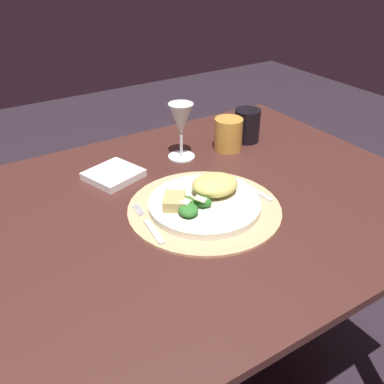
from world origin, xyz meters
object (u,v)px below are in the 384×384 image
object	(u,v)px
wine_glass	(181,122)
amber_tumbler	(228,134)
spoon	(245,185)
dark_tumbler	(247,125)
napkin	(114,175)
fork	(149,225)
dining_table	(185,256)
dinner_plate	(204,204)

from	to	relation	value
wine_glass	amber_tumbler	size ratio (longest dim) A/B	1.68
spoon	dark_tumbler	size ratio (longest dim) A/B	1.40
napkin	amber_tumbler	xyz separation A→B (m)	(0.34, -0.02, 0.04)
spoon	amber_tumbler	xyz separation A→B (m)	(0.10, 0.20, 0.04)
amber_tumbler	spoon	bearing A→B (deg)	-116.22
fork	amber_tumbler	bearing A→B (deg)	31.19
fork	napkin	bearing A→B (deg)	83.52
spoon	wine_glass	distance (m)	0.24
fork	amber_tumbler	xyz separation A→B (m)	(0.36, 0.22, 0.04)
napkin	amber_tumbler	bearing A→B (deg)	-3.02
dining_table	dark_tumbler	size ratio (longest dim) A/B	12.28
dinner_plate	fork	distance (m)	0.13
dining_table	dark_tumbler	bearing A→B (deg)	30.47
spoon	wine_glass	size ratio (longest dim) A/B	0.87
dark_tumbler	napkin	bearing A→B (deg)	-179.98
fork	dinner_plate	bearing A→B (deg)	-1.44
dinner_plate	dark_tumbler	size ratio (longest dim) A/B	2.62
dining_table	wine_glass	size ratio (longest dim) A/B	7.65
spoon	napkin	world-z (taller)	napkin
wine_glass	spoon	bearing A→B (deg)	-80.23
dining_table	fork	xyz separation A→B (m)	(-0.11, -0.04, 0.16)
dining_table	dinner_plate	size ratio (longest dim) A/B	4.70
fork	napkin	world-z (taller)	napkin
dining_table	fork	world-z (taller)	fork
amber_tumbler	dark_tumbler	distance (m)	0.08
napkin	wine_glass	world-z (taller)	wine_glass
dining_table	napkin	xyz separation A→B (m)	(-0.08, 0.20, 0.16)
spoon	amber_tumbler	bearing A→B (deg)	63.78
fork	amber_tumbler	size ratio (longest dim) A/B	1.75
wine_glass	amber_tumbler	world-z (taller)	wine_glass
napkin	spoon	bearing A→B (deg)	-42.03
dining_table	amber_tumbler	distance (m)	0.36
dinner_plate	napkin	size ratio (longest dim) A/B	2.06
wine_glass	amber_tumbler	distance (m)	0.15
napkin	amber_tumbler	distance (m)	0.34
dinner_plate	napkin	bearing A→B (deg)	113.91
dinner_plate	amber_tumbler	xyz separation A→B (m)	(0.23, 0.22, 0.03)
dining_table	spoon	size ratio (longest dim) A/B	8.78
fork	wine_glass	xyz separation A→B (m)	(0.23, 0.24, 0.09)
fork	dark_tumbler	bearing A→B (deg)	28.20
dining_table	amber_tumbler	size ratio (longest dim) A/B	12.87
napkin	dinner_plate	bearing A→B (deg)	-66.09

